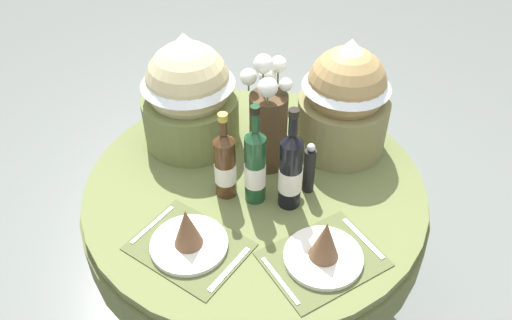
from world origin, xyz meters
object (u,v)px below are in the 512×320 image
pepper_mill (309,169)px  dining_table (255,209)px  wine_bottle_centre (255,166)px  gift_tub_back_right (345,94)px  wine_bottle_left (291,170)px  gift_tub_back_left (188,88)px  place_setting_left (188,237)px  flower_vase (268,121)px  place_setting_right (324,249)px  wine_bottle_rear (225,164)px

pepper_mill → dining_table: bearing=176.1°
wine_bottle_centre → gift_tub_back_right: (0.29, 0.32, 0.09)m
wine_bottle_centre → dining_table: bearing=96.9°
wine_bottle_left → gift_tub_back_left: size_ratio=0.85×
place_setting_left → wine_bottle_centre: size_ratio=1.12×
dining_table → flower_vase: 0.34m
pepper_mill → gift_tub_back_right: bearing=67.0°
place_setting_left → place_setting_right: size_ratio=0.99×
wine_bottle_rear → gift_tub_back_left: gift_tub_back_left is taller
place_setting_right → pepper_mill: (-0.06, 0.30, 0.05)m
pepper_mill → gift_tub_back_right: gift_tub_back_right is taller
dining_table → place_setting_left: size_ratio=2.87×
wine_bottle_centre → pepper_mill: bearing=19.0°
flower_vase → wine_bottle_left: bearing=-65.3°
pepper_mill → gift_tub_back_left: (-0.45, 0.24, 0.14)m
flower_vase → gift_tub_back_left: bearing=159.8°
place_setting_right → wine_bottle_left: size_ratio=1.12×
dining_table → place_setting_right: 0.44m
place_setting_right → gift_tub_back_left: gift_tub_back_left is taller
dining_table → wine_bottle_left: (0.12, -0.08, 0.28)m
place_setting_left → wine_bottle_rear: wine_bottle_rear is taller
wine_bottle_left → pepper_mill: wine_bottle_left is taller
flower_vase → wine_bottle_rear: bearing=-125.4°
place_setting_right → wine_bottle_rear: (-0.33, 0.26, 0.08)m
pepper_mill → wine_bottle_left: bearing=-129.8°
wine_bottle_centre → pepper_mill: (0.18, 0.06, -0.05)m
wine_bottle_rear → pepper_mill: bearing=9.6°
wine_bottle_rear → gift_tub_back_left: size_ratio=0.74×
dining_table → gift_tub_back_left: bearing=139.8°
flower_vase → dining_table: bearing=-105.4°
flower_vase → gift_tub_back_left: (-0.30, 0.11, 0.04)m
place_setting_left → pepper_mill: size_ratio=2.10×
wine_bottle_left → dining_table: bearing=145.7°
flower_vase → place_setting_right: bearing=-64.0°
dining_table → wine_bottle_centre: size_ratio=3.23×
wine_bottle_rear → gift_tub_back_right: size_ratio=0.74×
place_setting_right → wine_bottle_left: (-0.12, 0.23, 0.10)m
place_setting_right → wine_bottle_rear: wine_bottle_rear is taller
place_setting_right → gift_tub_back_right: gift_tub_back_right is taller
wine_bottle_left → flower_vase: bearing=114.7°
wine_bottle_centre → pepper_mill: wine_bottle_centre is taller
flower_vase → wine_bottle_rear: (-0.12, -0.17, -0.06)m
wine_bottle_rear → flower_vase: bearing=54.6°
place_setting_right → flower_vase: (-0.21, 0.43, 0.14)m
flower_vase → wine_bottle_rear: size_ratio=1.33×
dining_table → wine_bottle_left: bearing=-34.3°
flower_vase → wine_bottle_centre: flower_vase is taller
flower_vase → pepper_mill: bearing=-40.1°
place_setting_left → pepper_mill: pepper_mill is taller
dining_table → wine_bottle_centre: 0.29m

